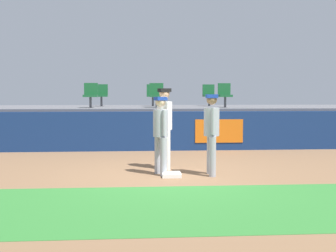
% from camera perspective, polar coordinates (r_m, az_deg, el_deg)
% --- Properties ---
extents(ground_plane, '(60.00, 60.00, 0.00)m').
position_cam_1_polar(ground_plane, '(8.92, 0.27, -6.88)').
color(ground_plane, brown).
extents(grass_foreground_strip, '(18.00, 2.80, 0.01)m').
position_cam_1_polar(grass_foreground_strip, '(6.57, 1.90, -10.94)').
color(grass_foreground_strip, '#2D722D').
rests_on(grass_foreground_strip, ground_plane).
extents(first_base, '(0.40, 0.40, 0.08)m').
position_cam_1_polar(first_base, '(8.86, 0.46, -6.70)').
color(first_base, white).
rests_on(first_base, ground_plane).
extents(player_fielder_home, '(0.44, 0.60, 1.88)m').
position_cam_1_polar(player_fielder_home, '(9.65, -0.49, 0.47)').
color(player_fielder_home, white).
rests_on(player_fielder_home, ground_plane).
extents(player_runner_visitor, '(0.41, 0.45, 1.69)m').
position_cam_1_polar(player_runner_visitor, '(8.93, -1.04, -0.53)').
color(player_runner_visitor, '#9EA3AD').
rests_on(player_runner_visitor, ground_plane).
extents(player_coach_visitor, '(0.33, 0.49, 1.74)m').
position_cam_1_polar(player_coach_visitor, '(8.92, 6.00, -0.36)').
color(player_coach_visitor, '#9EA3AD').
rests_on(player_coach_visitor, ground_plane).
extents(field_wall, '(18.00, 0.26, 1.21)m').
position_cam_1_polar(field_wall, '(12.88, -1.07, -0.70)').
color(field_wall, navy).
rests_on(field_wall, ground_plane).
extents(bleacher_platform, '(18.00, 4.80, 1.29)m').
position_cam_1_polar(bleacher_platform, '(15.43, -1.60, 0.29)').
color(bleacher_platform, '#59595E').
rests_on(bleacher_platform, ground_plane).
extents(seat_back_left, '(0.46, 0.44, 0.84)m').
position_cam_1_polar(seat_back_left, '(16.11, -9.12, 4.38)').
color(seat_back_left, '#4C4C51').
rests_on(seat_back_left, bleacher_platform).
extents(seat_back_right, '(0.47, 0.44, 0.84)m').
position_cam_1_polar(seat_back_right, '(16.28, 5.64, 4.42)').
color(seat_back_right, '#4C4C51').
rests_on(seat_back_right, bleacher_platform).
extents(seat_front_center, '(0.48, 0.44, 0.84)m').
position_cam_1_polar(seat_front_center, '(14.27, -1.58, 4.45)').
color(seat_front_center, '#4C4C51').
rests_on(seat_front_center, bleacher_platform).
extents(seat_back_center, '(0.47, 0.44, 0.84)m').
position_cam_1_polar(seat_back_center, '(16.06, -2.10, 4.44)').
color(seat_back_center, '#4C4C51').
rests_on(seat_back_center, bleacher_platform).
extents(seat_front_left, '(0.46, 0.44, 0.84)m').
position_cam_1_polar(seat_front_left, '(14.34, -10.58, 4.38)').
color(seat_front_left, '#4C4C51').
rests_on(seat_front_left, bleacher_platform).
extents(seat_front_right, '(0.44, 0.44, 0.84)m').
position_cam_1_polar(seat_front_right, '(14.56, 7.81, 4.40)').
color(seat_front_right, '#4C4C51').
rests_on(seat_front_right, bleacher_platform).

